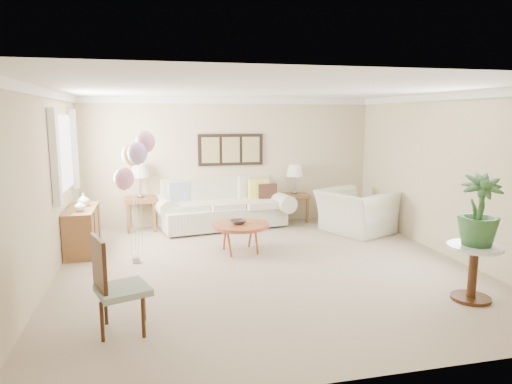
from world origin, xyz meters
TOP-DOWN VIEW (x-y plane):
  - ground_plane at (0.00, 0.00)m, footprint 6.00×6.00m
  - room_shell at (-0.11, 0.09)m, footprint 6.04×6.04m
  - wall_art_triptych at (0.00, 2.96)m, footprint 1.35×0.06m
  - sofa at (-0.22, 2.69)m, footprint 2.85×1.40m
  - end_table_left at (-1.83, 2.78)m, footprint 0.61×0.55m
  - end_table_right at (1.35, 2.83)m, footprint 0.55×0.50m
  - lamp_left at (-1.83, 2.78)m, footprint 0.37×0.37m
  - lamp_right at (1.35, 2.83)m, footprint 0.35×0.35m
  - coffee_table at (-0.22, 0.89)m, footprint 0.95×0.95m
  - decor_bowl at (-0.25, 0.89)m, footprint 0.31×0.31m
  - armchair at (2.20, 1.66)m, footprint 1.51×1.59m
  - side_table at (2.15, -1.73)m, footprint 0.64×0.64m
  - potted_plant at (2.18, -1.72)m, footprint 0.62×0.62m
  - accent_chair at (-2.03, -1.60)m, footprint 0.63×0.63m
  - credenza at (-2.76, 1.50)m, footprint 0.46×1.20m
  - vase_white at (-2.74, 1.24)m, footprint 0.18×0.18m
  - vase_sage at (-2.74, 1.67)m, footprint 0.21×0.21m
  - balloon_cluster at (-1.85, 0.71)m, footprint 0.62×0.47m

SIDE VIEW (x-z plane):
  - ground_plane at x=0.00m, z-range 0.00..0.00m
  - credenza at x=-2.76m, z-range 0.00..0.74m
  - sofa at x=-0.22m, z-range -0.11..0.89m
  - armchair at x=2.20m, z-range 0.00..0.82m
  - coffee_table at x=-0.22m, z-range 0.20..0.68m
  - end_table_right at x=1.35m, z-range 0.20..0.81m
  - decor_bowl at x=-0.25m, z-range 0.48..0.54m
  - side_table at x=2.15m, z-range 0.18..0.87m
  - accent_chair at x=-2.03m, z-range 0.02..1.04m
  - end_table_left at x=-1.83m, z-range 0.22..0.89m
  - vase_white at x=-2.74m, z-range 0.74..0.92m
  - vase_sage at x=-2.74m, z-range 0.74..0.95m
  - lamp_right at x=1.35m, z-range 0.77..1.40m
  - potted_plant at x=2.18m, z-range 0.69..1.55m
  - lamp_left at x=-1.83m, z-range 0.84..1.49m
  - wall_art_triptych at x=0.00m, z-range 1.23..1.88m
  - balloon_cluster at x=-1.85m, z-range 0.61..2.63m
  - room_shell at x=-0.11m, z-range 0.33..2.93m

